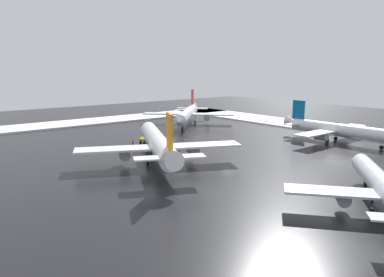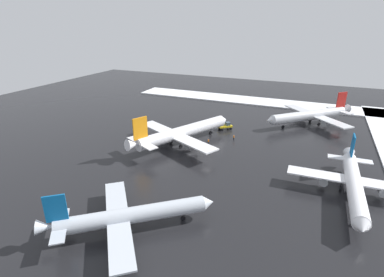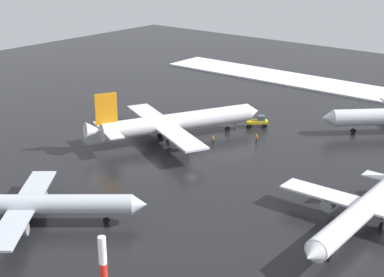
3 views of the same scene
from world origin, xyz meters
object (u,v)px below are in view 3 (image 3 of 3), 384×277
object	(u,v)px
airplane_parked_portside	(364,209)
pushback_tug	(258,121)
ground_crew_near_tug	(257,138)
ground_crew_by_nose_gear	(236,120)
airplane_parked_starboard	(174,122)
ground_crew_beside_wing	(213,139)
airplane_distant_tail	(37,205)

from	to	relation	value
airplane_parked_portside	pushback_tug	world-z (taller)	airplane_parked_portside
ground_crew_near_tug	ground_crew_by_nose_gear	distance (m)	12.00
airplane_parked_portside	airplane_parked_starboard	bearing A→B (deg)	-105.93
airplane_parked_portside	ground_crew_beside_wing	distance (m)	40.30
airplane_parked_starboard	ground_crew_by_nose_gear	distance (m)	16.59
airplane_distant_tail	ground_crew_beside_wing	distance (m)	42.26
airplane_distant_tail	airplane_parked_starboard	bearing A→B (deg)	62.52
ground_crew_near_tug	ground_crew_beside_wing	bearing A→B (deg)	92.65
ground_crew_beside_wing	airplane_parked_portside	bearing A→B (deg)	-155.02
ground_crew_by_nose_gear	ground_crew_beside_wing	bearing A→B (deg)	-79.14
airplane_parked_starboard	ground_crew_near_tug	distance (m)	16.47
airplane_distant_tail	airplane_parked_portside	size ratio (longest dim) A/B	0.78
ground_crew_beside_wing	ground_crew_near_tug	bearing A→B (deg)	-87.58
airplane_parked_portside	pushback_tug	xyz separation A→B (m)	(29.49, 36.47, -1.87)
ground_crew_beside_wing	ground_crew_by_nose_gear	xyz separation A→B (m)	(13.03, 3.82, 0.00)
pushback_tug	ground_crew_near_tug	size ratio (longest dim) A/B	2.85
airplane_parked_starboard	pushback_tug	bearing A→B (deg)	0.61
airplane_distant_tail	pushback_tug	size ratio (longest dim) A/B	5.17
airplane_parked_starboard	pushback_tug	distance (m)	19.52
airplane_distant_tail	airplane_parked_portside	distance (m)	45.54
airplane_parked_starboard	pushback_tug	xyz separation A→B (m)	(17.52, -8.27, -2.39)
pushback_tug	ground_crew_beside_wing	distance (m)	14.61
ground_crew_near_tug	airplane_parked_portside	bearing A→B (deg)	-167.04
airplane_parked_starboard	ground_crew_beside_wing	size ratio (longest dim) A/B	20.47
airplane_distant_tail	ground_crew_near_tug	size ratio (longest dim) A/B	14.71
ground_crew_beside_wing	ground_crew_by_nose_gear	size ratio (longest dim) A/B	1.00
ground_crew_beside_wing	ground_crew_by_nose_gear	world-z (taller)	same
pushback_tug	ground_crew_beside_wing	bearing A→B (deg)	-136.45
ground_crew_beside_wing	airplane_distant_tail	bearing A→B (deg)	137.99
airplane_parked_starboard	airplane_distant_tail	bearing A→B (deg)	-142.19
airplane_parked_portside	ground_crew_by_nose_gear	distance (m)	49.83
ground_crew_near_tug	ground_crew_by_nose_gear	size ratio (longest dim) A/B	1.00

